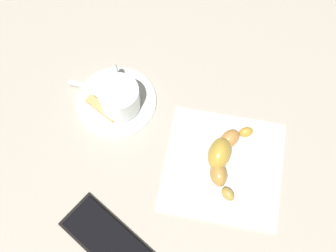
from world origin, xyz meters
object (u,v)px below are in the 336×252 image
Objects in this scene: espresso_cup at (119,96)px; sugar_packet at (102,108)px; saucer at (116,101)px; teaspoon at (115,93)px; napkin at (223,166)px; cell_phone at (109,241)px; croissant at (223,156)px.

sugar_packet is at bearing 35.06° from espresso_cup.
espresso_cup is at bearing 155.34° from saucer.
teaspoon is 0.68× the size of napkin.
sugar_packet is 0.34× the size of napkin.
espresso_cup is 0.72× the size of teaspoon.
cell_phone is at bearing 106.82° from teaspoon.
espresso_cup is 0.24m from cell_phone.
sugar_packet is at bearing 53.87° from saucer.
napkin is 1.13× the size of cell_phone.
sugar_packet is 0.22m from cell_phone.
saucer is at bearing 117.42° from teaspoon.
espresso_cup is 0.20m from croissant.
croissant reaches higher than teaspoon.
saucer is 1.08× the size of teaspoon.
saucer is at bearing -73.69° from cell_phone.
teaspoon is (0.01, -0.01, 0.01)m from saucer.
teaspoon is 2.00× the size of sugar_packet.
napkin is at bearing 162.82° from saucer.
croissant is 0.83× the size of cell_phone.
teaspoon is 0.77× the size of cell_phone.
teaspoon is 0.23m from napkin.
saucer is at bearing 76.90° from sugar_packet.
espresso_cup is (-0.01, 0.00, 0.03)m from saucer.
teaspoon is at bearing -62.58° from saucer.
croissant is at bearing -127.38° from cell_phone.
saucer is 0.83× the size of cell_phone.
cell_phone is (-0.08, 0.21, -0.01)m from sugar_packet.
sugar_packet is (0.02, 0.02, 0.01)m from saucer.
sugar_packet is at bearing -8.01° from croissant.
sugar_packet is (0.01, 0.03, 0.00)m from teaspoon.
saucer is 1.51× the size of espresso_cup.
sugar_packet is 0.46× the size of croissant.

